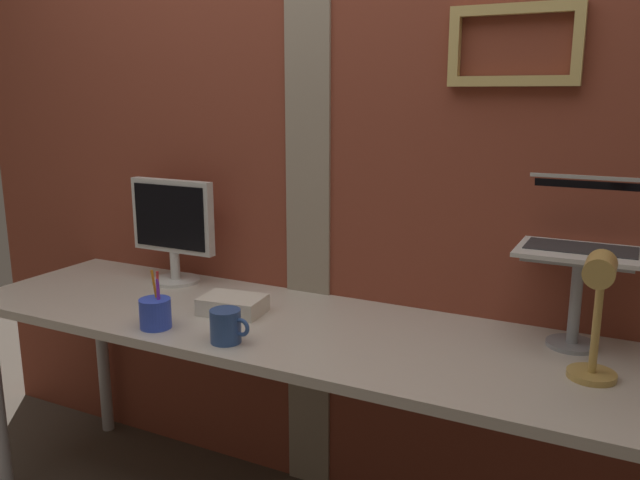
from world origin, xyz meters
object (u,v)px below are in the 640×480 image
object	(u,v)px
monitor	(173,224)
desk_lamp	(597,304)
coffee_mug	(225,326)
laptop	(584,232)
pen_cup	(155,313)

from	to	relation	value
monitor	desk_lamp	bearing A→B (deg)	-9.63
coffee_mug	laptop	bearing A→B (deg)	28.15
desk_lamp	coffee_mug	distance (m)	0.98
monitor	pen_cup	distance (m)	0.52
laptop	pen_cup	bearing A→B (deg)	-157.45
laptop	monitor	bearing A→B (deg)	-177.47
pen_cup	coffee_mug	bearing A→B (deg)	-0.07
pen_cup	coffee_mug	size ratio (longest dim) A/B	1.38
desk_lamp	pen_cup	distance (m)	1.23
desk_lamp	pen_cup	world-z (taller)	desk_lamp
desk_lamp	monitor	bearing A→B (deg)	170.37
laptop	pen_cup	size ratio (longest dim) A/B	1.85
laptop	pen_cup	distance (m)	1.27
monitor	coffee_mug	xyz separation A→B (m)	(0.52, -0.41, -0.18)
monitor	pen_cup	bearing A→B (deg)	-57.52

